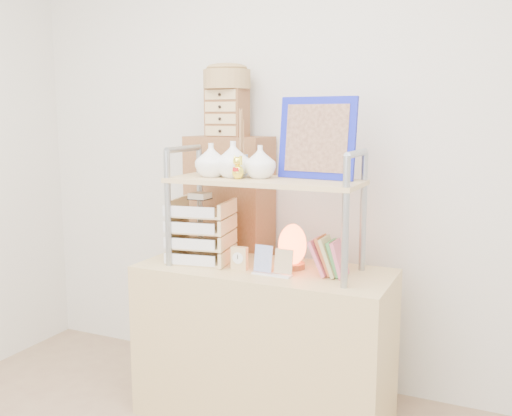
{
  "coord_description": "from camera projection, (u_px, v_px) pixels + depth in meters",
  "views": [
    {
      "loc": [
        1.05,
        -1.19,
        1.46
      ],
      "look_at": [
        -0.04,
        1.2,
        1.03
      ],
      "focal_mm": 40.0,
      "sensor_mm": 36.0,
      "label": 1
    }
  ],
  "objects": [
    {
      "name": "room_shell",
      "position": [
        163.0,
        41.0,
        1.81
      ],
      "size": [
        3.42,
        3.41,
        2.61
      ],
      "color": "silver",
      "rests_on": "ground"
    },
    {
      "name": "desk",
      "position": [
        264.0,
        343.0,
        2.75
      ],
      "size": [
        1.2,
        0.5,
        0.75
      ],
      "primitive_type": "cube",
      "color": "tan",
      "rests_on": "ground"
    },
    {
      "name": "cabinet",
      "position": [
        230.0,
        258.0,
        3.18
      ],
      "size": [
        0.46,
        0.27,
        1.35
      ],
      "primitive_type": "cube",
      "rotation": [
        0.0,
        0.0,
        -0.06
      ],
      "color": "brown",
      "rests_on": "ground"
    },
    {
      "name": "hutch",
      "position": [
        260.0,
        173.0,
        2.64
      ],
      "size": [
        0.9,
        0.34,
        0.8
      ],
      "color": "#91989E",
      "rests_on": "desk"
    },
    {
      "name": "letter_tray",
      "position": [
        201.0,
        234.0,
        2.79
      ],
      "size": [
        0.32,
        0.3,
        0.34
      ],
      "color": "tan",
      "rests_on": "desk"
    },
    {
      "name": "salt_lamp",
      "position": [
        292.0,
        246.0,
        2.66
      ],
      "size": [
        0.14,
        0.13,
        0.21
      ],
      "color": "brown",
      "rests_on": "desk"
    },
    {
      "name": "desk_clock",
      "position": [
        239.0,
        258.0,
        2.65
      ],
      "size": [
        0.08,
        0.04,
        0.11
      ],
      "color": "tan",
      "rests_on": "desk"
    },
    {
      "name": "postcard_stand",
      "position": [
        272.0,
        267.0,
        2.56
      ],
      "size": [
        0.19,
        0.06,
        0.13
      ],
      "color": "white",
      "rests_on": "desk"
    },
    {
      "name": "drawer_chest",
      "position": [
        227.0,
        113.0,
        3.04
      ],
      "size": [
        0.2,
        0.16,
        0.25
      ],
      "color": "brown",
      "rests_on": "cabinet"
    },
    {
      "name": "woven_basket",
      "position": [
        227.0,
        79.0,
        3.01
      ],
      "size": [
        0.25,
        0.25,
        0.1
      ],
      "primitive_type": "cylinder",
      "color": "olive",
      "rests_on": "drawer_chest"
    }
  ]
}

